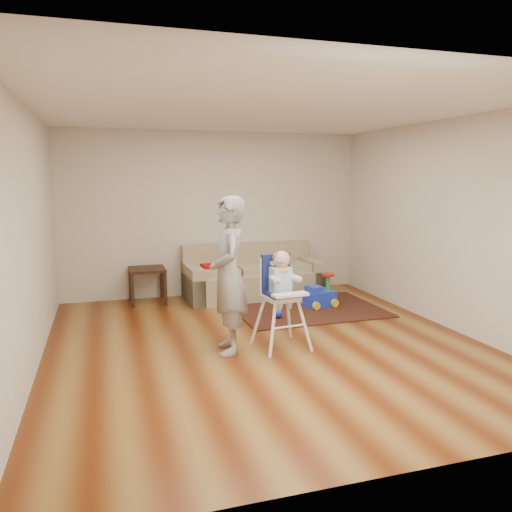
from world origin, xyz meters
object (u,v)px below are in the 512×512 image
object	(u,v)px
ride_on_toy	(320,290)
high_chair	(281,301)
toy_ball	(278,313)
adult	(229,275)
side_table	(148,285)
sofa	(253,271)

from	to	relation	value
ride_on_toy	high_chair	xyz separation A→B (m)	(-1.18, -1.53, 0.29)
ride_on_toy	toy_ball	distance (m)	0.95
high_chair	adult	world-z (taller)	adult
side_table	high_chair	bearing A→B (deg)	-63.39
toy_ball	adult	bearing A→B (deg)	-132.32
adult	side_table	bearing A→B (deg)	-158.23
side_table	sofa	bearing A→B (deg)	-4.55
side_table	ride_on_toy	xyz separation A→B (m)	(2.48, -1.05, -0.01)
high_chair	toy_ball	bearing A→B (deg)	66.19
side_table	high_chair	world-z (taller)	high_chair
ride_on_toy	sofa	bearing A→B (deg)	118.85
side_table	adult	xyz separation A→B (m)	(0.69, -2.53, 0.60)
sofa	adult	world-z (taller)	adult
sofa	adult	bearing A→B (deg)	-115.30
high_chair	sofa	bearing A→B (deg)	74.53
ride_on_toy	adult	world-z (taller)	adult
sofa	ride_on_toy	xyz separation A→B (m)	(0.78, -0.92, -0.17)
ride_on_toy	toy_ball	world-z (taller)	ride_on_toy
ride_on_toy	adult	bearing A→B (deg)	-151.78
adult	sofa	bearing A→B (deg)	163.74
sofa	adult	size ratio (longest dim) A/B	1.28
high_chair	ride_on_toy	bearing A→B (deg)	46.20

